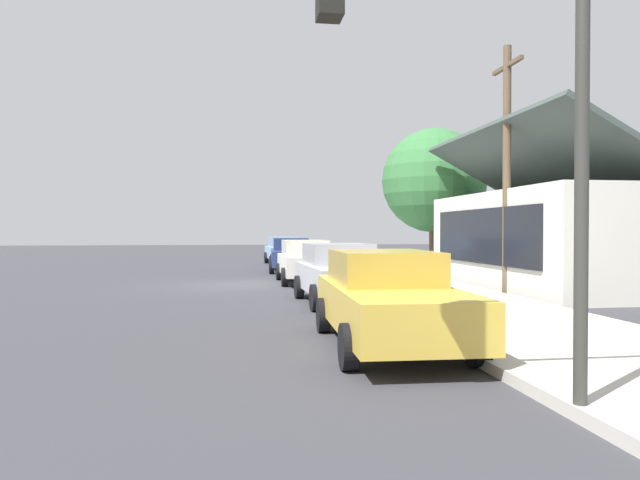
{
  "coord_description": "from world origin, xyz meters",
  "views": [
    {
      "loc": [
        20.57,
        0.11,
        1.94
      ],
      "look_at": [
        -1.87,
        3.42,
        1.58
      ],
      "focal_mm": 32.14,
      "sensor_mm": 36.0,
      "label": 1
    }
  ],
  "objects_px": {
    "car_silver": "(340,273)",
    "car_mustard": "(388,297)",
    "utility_pole_wooden": "(507,165)",
    "car_ivory": "(306,261)",
    "fire_hydrant_red": "(344,269)",
    "traffic_light_main": "(483,74)",
    "car_navy": "(291,254)",
    "car_skyblue": "(284,250)",
    "shade_tree": "(434,181)"
  },
  "relations": [
    {
      "from": "car_silver",
      "to": "car_mustard",
      "type": "xyz_separation_m",
      "value": [
        5.72,
        -0.24,
        0.0
      ]
    },
    {
      "from": "utility_pole_wooden",
      "to": "car_silver",
      "type": "bearing_deg",
      "value": -77.45
    },
    {
      "from": "car_ivory",
      "to": "fire_hydrant_red",
      "type": "bearing_deg",
      "value": 96.17
    },
    {
      "from": "car_ivory",
      "to": "traffic_light_main",
      "type": "relative_size",
      "value": 0.84
    },
    {
      "from": "car_silver",
      "to": "traffic_light_main",
      "type": "height_order",
      "value": "traffic_light_main"
    },
    {
      "from": "car_navy",
      "to": "car_ivory",
      "type": "height_order",
      "value": "same"
    },
    {
      "from": "car_skyblue",
      "to": "fire_hydrant_red",
      "type": "distance_m",
      "value": 11.62
    },
    {
      "from": "car_mustard",
      "to": "car_silver",
      "type": "bearing_deg",
      "value": 179.68
    },
    {
      "from": "car_ivory",
      "to": "utility_pole_wooden",
      "type": "xyz_separation_m",
      "value": [
        5.05,
        5.48,
        3.11
      ]
    },
    {
      "from": "shade_tree",
      "to": "utility_pole_wooden",
      "type": "xyz_separation_m",
      "value": [
        9.12,
        -0.98,
        -0.32
      ]
    },
    {
      "from": "car_ivory",
      "to": "car_mustard",
      "type": "height_order",
      "value": "same"
    },
    {
      "from": "car_skyblue",
      "to": "car_navy",
      "type": "distance_m",
      "value": 5.66
    },
    {
      "from": "car_navy",
      "to": "utility_pole_wooden",
      "type": "height_order",
      "value": "utility_pole_wooden"
    },
    {
      "from": "car_mustard",
      "to": "utility_pole_wooden",
      "type": "distance_m",
      "value": 9.39
    },
    {
      "from": "car_ivory",
      "to": "car_navy",
      "type": "bearing_deg",
      "value": -179.9
    },
    {
      "from": "shade_tree",
      "to": "car_mustard",
      "type": "bearing_deg",
      "value": -22.19
    },
    {
      "from": "car_silver",
      "to": "traffic_light_main",
      "type": "bearing_deg",
      "value": -4.13
    },
    {
      "from": "utility_pole_wooden",
      "to": "fire_hydrant_red",
      "type": "distance_m",
      "value": 7.41
    },
    {
      "from": "car_skyblue",
      "to": "shade_tree",
      "type": "xyz_separation_m",
      "value": [
        7.62,
        6.31,
        3.43
      ]
    },
    {
      "from": "shade_tree",
      "to": "fire_hydrant_red",
      "type": "height_order",
      "value": "shade_tree"
    },
    {
      "from": "car_mustard",
      "to": "fire_hydrant_red",
      "type": "distance_m",
      "value": 12.21
    },
    {
      "from": "car_silver",
      "to": "car_mustard",
      "type": "relative_size",
      "value": 0.9
    },
    {
      "from": "car_mustard",
      "to": "car_navy",
      "type": "bearing_deg",
      "value": -178.19
    },
    {
      "from": "utility_pole_wooden",
      "to": "car_skyblue",
      "type": "bearing_deg",
      "value": -162.34
    },
    {
      "from": "traffic_light_main",
      "to": "car_navy",
      "type": "bearing_deg",
      "value": 179.53
    },
    {
      "from": "car_navy",
      "to": "fire_hydrant_red",
      "type": "bearing_deg",
      "value": 17.23
    },
    {
      "from": "car_mustard",
      "to": "utility_pole_wooden",
      "type": "xyz_separation_m",
      "value": [
        -6.9,
        5.55,
        3.11
      ]
    },
    {
      "from": "car_skyblue",
      "to": "fire_hydrant_red",
      "type": "height_order",
      "value": "car_skyblue"
    },
    {
      "from": "car_ivory",
      "to": "car_silver",
      "type": "height_order",
      "value": "same"
    },
    {
      "from": "traffic_light_main",
      "to": "utility_pole_wooden",
      "type": "relative_size",
      "value": 0.69
    },
    {
      "from": "car_ivory",
      "to": "shade_tree",
      "type": "distance_m",
      "value": 8.38
    },
    {
      "from": "car_navy",
      "to": "car_ivory",
      "type": "distance_m",
      "value": 6.04
    },
    {
      "from": "car_silver",
      "to": "traffic_light_main",
      "type": "xyz_separation_m",
      "value": [
        9.68,
        -0.34,
        2.68
      ]
    },
    {
      "from": "traffic_light_main",
      "to": "fire_hydrant_red",
      "type": "height_order",
      "value": "traffic_light_main"
    },
    {
      "from": "shade_tree",
      "to": "traffic_light_main",
      "type": "bearing_deg",
      "value": -18.38
    },
    {
      "from": "fire_hydrant_red",
      "to": "traffic_light_main",
      "type": "bearing_deg",
      "value": -5.9
    },
    {
      "from": "car_silver",
      "to": "shade_tree",
      "type": "height_order",
      "value": "shade_tree"
    },
    {
      "from": "traffic_light_main",
      "to": "car_ivory",
      "type": "bearing_deg",
      "value": 179.36
    },
    {
      "from": "car_skyblue",
      "to": "car_mustard",
      "type": "distance_m",
      "value": 23.65
    },
    {
      "from": "traffic_light_main",
      "to": "fire_hydrant_red",
      "type": "distance_m",
      "value": 16.43
    },
    {
      "from": "car_navy",
      "to": "car_silver",
      "type": "bearing_deg",
      "value": 3.86
    },
    {
      "from": "car_silver",
      "to": "fire_hydrant_red",
      "type": "xyz_separation_m",
      "value": [
        -6.39,
        1.32,
        -0.32
      ]
    },
    {
      "from": "car_navy",
      "to": "fire_hydrant_red",
      "type": "distance_m",
      "value": 6.07
    },
    {
      "from": "car_skyblue",
      "to": "car_ivory",
      "type": "relative_size",
      "value": 1.12
    },
    {
      "from": "car_mustard",
      "to": "utility_pole_wooden",
      "type": "height_order",
      "value": "utility_pole_wooden"
    },
    {
      "from": "car_skyblue",
      "to": "car_ivory",
      "type": "distance_m",
      "value": 11.7
    },
    {
      "from": "car_navy",
      "to": "traffic_light_main",
      "type": "bearing_deg",
      "value": 2.64
    },
    {
      "from": "traffic_light_main",
      "to": "utility_pole_wooden",
      "type": "height_order",
      "value": "utility_pole_wooden"
    },
    {
      "from": "car_skyblue",
      "to": "traffic_light_main",
      "type": "xyz_separation_m",
      "value": [
        27.61,
        -0.33,
        2.68
      ]
    },
    {
      "from": "car_ivory",
      "to": "traffic_light_main",
      "type": "distance_m",
      "value": 16.14
    }
  ]
}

